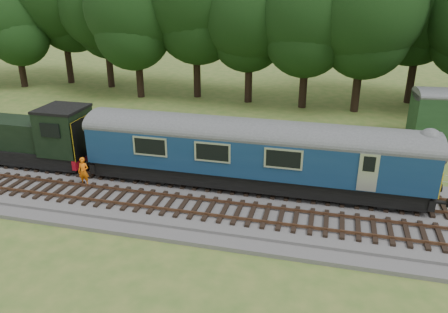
# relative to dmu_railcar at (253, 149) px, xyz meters

# --- Properties ---
(ground) EXTENTS (120.00, 120.00, 0.00)m
(ground) POSITION_rel_dmu_railcar_xyz_m (-5.00, -1.40, -2.61)
(ground) COLOR #446B27
(ground) RESTS_ON ground
(ballast) EXTENTS (70.00, 7.00, 0.35)m
(ballast) POSITION_rel_dmu_railcar_xyz_m (-5.00, -1.40, -2.43)
(ballast) COLOR #4C4C4F
(ballast) RESTS_ON ground
(track_north) EXTENTS (67.20, 2.40, 0.21)m
(track_north) POSITION_rel_dmu_railcar_xyz_m (-5.00, -0.00, -2.19)
(track_north) COLOR black
(track_north) RESTS_ON ballast
(track_south) EXTENTS (67.20, 2.40, 0.21)m
(track_south) POSITION_rel_dmu_railcar_xyz_m (-5.00, -3.00, -2.19)
(track_south) COLOR black
(track_south) RESTS_ON ballast
(fence) EXTENTS (64.00, 0.12, 1.00)m
(fence) POSITION_rel_dmu_railcar_xyz_m (-5.00, 3.10, -2.61)
(fence) COLOR #6B6054
(fence) RESTS_ON ground
(tree_line) EXTENTS (70.00, 8.00, 18.00)m
(tree_line) POSITION_rel_dmu_railcar_xyz_m (-5.00, 20.60, -2.61)
(tree_line) COLOR black
(tree_line) RESTS_ON ground
(dmu_railcar) EXTENTS (18.05, 2.86, 3.88)m
(dmu_railcar) POSITION_rel_dmu_railcar_xyz_m (0.00, 0.00, 0.00)
(dmu_railcar) COLOR black
(dmu_railcar) RESTS_ON ground
(shunter_loco) EXTENTS (8.91, 2.60, 3.38)m
(shunter_loco) POSITION_rel_dmu_railcar_xyz_m (-13.93, 0.00, -0.63)
(shunter_loco) COLOR black
(shunter_loco) RESTS_ON ground
(worker) EXTENTS (0.62, 0.43, 1.62)m
(worker) POSITION_rel_dmu_railcar_xyz_m (-8.97, -2.01, -1.44)
(worker) COLOR orange
(worker) RESTS_ON ballast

